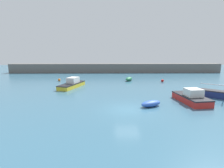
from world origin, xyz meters
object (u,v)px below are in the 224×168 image
(sailboat_twin_hulled, at_px, (224,95))
(mooring_buoy_red, at_px, (162,81))
(dinghy_near_pier, at_px, (151,104))
(fishing_dinghy_green, at_px, (129,79))
(cabin_cruiser_white, at_px, (72,84))
(mooring_buoy_orange, at_px, (59,80))
(motorboat_grey_hull, at_px, (191,97))

(sailboat_twin_hulled, distance_m, mooring_buoy_red, 12.80)
(dinghy_near_pier, height_order, fishing_dinghy_green, fishing_dinghy_green)
(dinghy_near_pier, xyz_separation_m, cabin_cruiser_white, (-10.45, 10.33, 0.24))
(dinghy_near_pier, bearing_deg, sailboat_twin_hulled, 169.88)
(cabin_cruiser_white, bearing_deg, mooring_buoy_orange, -129.72)
(cabin_cruiser_white, height_order, mooring_buoy_orange, cabin_cruiser_white)
(dinghy_near_pier, distance_m, cabin_cruiser_white, 14.70)
(fishing_dinghy_green, xyz_separation_m, mooring_buoy_orange, (-13.80, -0.20, -0.12))
(sailboat_twin_hulled, xyz_separation_m, mooring_buoy_red, (-3.98, 12.16, -0.20))
(mooring_buoy_red, distance_m, mooring_buoy_orange, 20.11)
(cabin_cruiser_white, relative_size, motorboat_grey_hull, 1.19)
(motorboat_grey_hull, bearing_deg, cabin_cruiser_white, 53.52)
(sailboat_twin_hulled, bearing_deg, cabin_cruiser_white, -161.53)
(cabin_cruiser_white, relative_size, sailboat_twin_hulled, 1.17)
(fishing_dinghy_green, bearing_deg, sailboat_twin_hulled, 66.70)
(sailboat_twin_hulled, bearing_deg, mooring_buoy_red, 146.65)
(fishing_dinghy_green, xyz_separation_m, sailboat_twin_hulled, (10.24, -13.70, 0.10))
(motorboat_grey_hull, distance_m, sailboat_twin_hulled, 5.04)
(motorboat_grey_hull, bearing_deg, sailboat_twin_hulled, -79.44)
(cabin_cruiser_white, xyz_separation_m, mooring_buoy_red, (16.27, 4.77, -0.29))
(sailboat_twin_hulled, xyz_separation_m, mooring_buoy_orange, (-24.04, 13.51, -0.22))
(motorboat_grey_hull, height_order, sailboat_twin_hulled, sailboat_twin_hulled)
(mooring_buoy_red, bearing_deg, dinghy_near_pier, -111.08)
(sailboat_twin_hulled, distance_m, mooring_buoy_orange, 27.58)
(sailboat_twin_hulled, bearing_deg, mooring_buoy_orange, -170.79)
(dinghy_near_pier, xyz_separation_m, mooring_buoy_orange, (-14.24, 16.45, -0.07))
(fishing_dinghy_green, height_order, mooring_buoy_orange, fishing_dinghy_green)
(cabin_cruiser_white, distance_m, sailboat_twin_hulled, 21.55)
(sailboat_twin_hulled, relative_size, mooring_buoy_red, 9.96)
(fishing_dinghy_green, height_order, mooring_buoy_red, fishing_dinghy_green)
(sailboat_twin_hulled, height_order, mooring_buoy_red, sailboat_twin_hulled)
(fishing_dinghy_green, bearing_deg, mooring_buoy_orange, -59.25)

